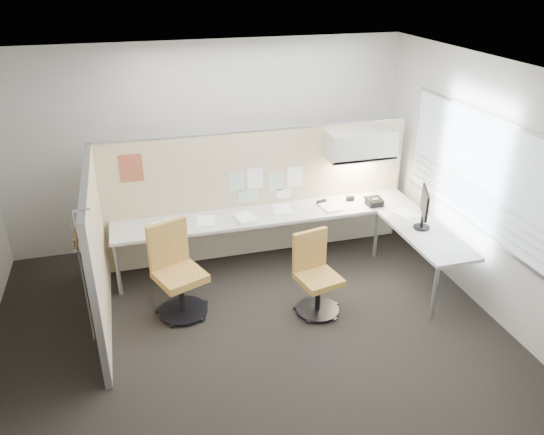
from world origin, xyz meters
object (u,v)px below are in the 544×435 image
object	(u,v)px
desk	(296,224)
chair_right	(315,276)
monitor	(424,207)
phone	(374,202)
chair_left	(177,273)

from	to	relation	value
desk	chair_right	world-z (taller)	chair_right
chair_right	monitor	size ratio (longest dim) A/B	1.90
chair_right	phone	xyz separation A→B (m)	(1.20, 1.04, 0.34)
chair_left	phone	size ratio (longest dim) A/B	4.92
chair_right	monitor	bearing A→B (deg)	-1.63
chair_left	chair_right	size ratio (longest dim) A/B	1.13
desk	chair_left	xyz separation A→B (m)	(-1.62, -0.63, -0.10)
chair_left	chair_right	distance (m)	1.58
chair_left	chair_right	world-z (taller)	chair_left
desk	chair_left	world-z (taller)	chair_left
desk	phone	world-z (taller)	phone
desk	chair_left	size ratio (longest dim) A/B	3.73
chair_left	monitor	world-z (taller)	monitor
chair_right	phone	bearing A→B (deg)	29.17
phone	desk	bearing A→B (deg)	177.18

